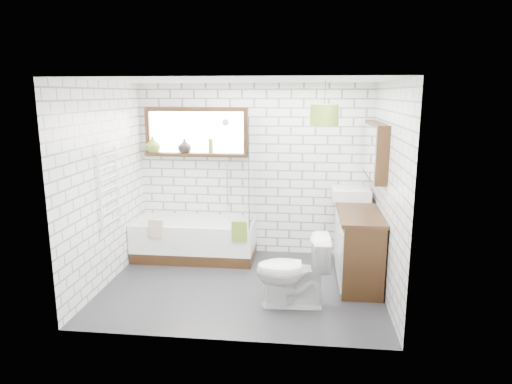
# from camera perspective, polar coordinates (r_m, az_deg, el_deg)

# --- Properties ---
(floor) EXTENTS (3.40, 2.60, 0.01)m
(floor) POSITION_cam_1_polar(r_m,az_deg,el_deg) (5.83, -1.71, -11.65)
(floor) COLOR #242427
(floor) RESTS_ON ground
(ceiling) EXTENTS (3.40, 2.60, 0.01)m
(ceiling) POSITION_cam_1_polar(r_m,az_deg,el_deg) (5.34, -1.89, 13.83)
(ceiling) COLOR white
(ceiling) RESTS_ON ground
(wall_back) EXTENTS (3.40, 0.01, 2.50)m
(wall_back) POSITION_cam_1_polar(r_m,az_deg,el_deg) (6.72, -0.21, 2.76)
(wall_back) COLOR white
(wall_back) RESTS_ON ground
(wall_front) EXTENTS (3.40, 0.01, 2.50)m
(wall_front) POSITION_cam_1_polar(r_m,az_deg,el_deg) (4.19, -4.34, -3.08)
(wall_front) COLOR white
(wall_front) RESTS_ON ground
(wall_left) EXTENTS (0.01, 2.60, 2.50)m
(wall_left) POSITION_cam_1_polar(r_m,az_deg,el_deg) (5.93, -18.33, 0.87)
(wall_left) COLOR white
(wall_left) RESTS_ON ground
(wall_right) EXTENTS (0.01, 2.60, 2.50)m
(wall_right) POSITION_cam_1_polar(r_m,az_deg,el_deg) (5.47, 16.16, 0.09)
(wall_right) COLOR white
(wall_right) RESTS_ON ground
(window) EXTENTS (1.52, 0.16, 0.68)m
(window) POSITION_cam_1_polar(r_m,az_deg,el_deg) (6.76, -7.50, 7.41)
(window) COLOR black
(window) RESTS_ON wall_back
(towel_radiator) EXTENTS (0.06, 0.52, 1.00)m
(towel_radiator) POSITION_cam_1_polar(r_m,az_deg,el_deg) (5.92, -17.90, 0.38)
(towel_radiator) COLOR white
(towel_radiator) RESTS_ON wall_left
(mirror_cabinet) EXTENTS (0.16, 1.20, 0.70)m
(mirror_cabinet) POSITION_cam_1_polar(r_m,az_deg,el_deg) (5.98, 14.64, 5.06)
(mirror_cabinet) COLOR black
(mirror_cabinet) RESTS_ON wall_right
(shower_riser) EXTENTS (0.02, 0.02, 1.30)m
(shower_riser) POSITION_cam_1_polar(r_m,az_deg,el_deg) (6.72, -3.65, 3.60)
(shower_riser) COLOR silver
(shower_riser) RESTS_ON wall_back
(bathtub) EXTENTS (1.73, 0.76, 0.56)m
(bathtub) POSITION_cam_1_polar(r_m,az_deg,el_deg) (6.73, -7.64, -5.86)
(bathtub) COLOR white
(bathtub) RESTS_ON floor
(shower_screen) EXTENTS (0.02, 0.72, 1.50)m
(shower_screen) POSITION_cam_1_polar(r_m,az_deg,el_deg) (6.33, -0.47, 2.71)
(shower_screen) COLOR white
(shower_screen) RESTS_ON bathtub
(towel_green) EXTENTS (0.20, 0.06, 0.28)m
(towel_green) POSITION_cam_1_polar(r_m,az_deg,el_deg) (6.16, -2.09, -4.94)
(towel_green) COLOR #5C7B24
(towel_green) RESTS_ON bathtub
(towel_beige) EXTENTS (0.20, 0.05, 0.26)m
(towel_beige) POSITION_cam_1_polar(r_m,az_deg,el_deg) (6.43, -12.42, -4.49)
(towel_beige) COLOR tan
(towel_beige) RESTS_ON bathtub
(vanity) EXTENTS (0.52, 1.61, 0.92)m
(vanity) POSITION_cam_1_polar(r_m,az_deg,el_deg) (6.10, 12.52, -6.15)
(vanity) COLOR black
(vanity) RESTS_ON floor
(basin) EXTENTS (0.52, 0.45, 0.15)m
(basin) POSITION_cam_1_polar(r_m,az_deg,el_deg) (6.44, 11.75, -0.22)
(basin) COLOR white
(basin) RESTS_ON vanity
(tap) EXTENTS (0.04, 0.04, 0.18)m
(tap) POSITION_cam_1_polar(r_m,az_deg,el_deg) (6.44, 13.19, 0.31)
(tap) COLOR silver
(tap) RESTS_ON vanity
(toilet) EXTENTS (0.50, 0.83, 0.83)m
(toilet) POSITION_cam_1_polar(r_m,az_deg,el_deg) (5.19, 4.57, -9.79)
(toilet) COLOR white
(toilet) RESTS_ON floor
(vase_olive) EXTENTS (0.27, 0.27, 0.24)m
(vase_olive) POSITION_cam_1_polar(r_m,az_deg,el_deg) (6.93, -12.76, 5.66)
(vase_olive) COLOR olive
(vase_olive) RESTS_ON window
(vase_dark) EXTENTS (0.23, 0.23, 0.21)m
(vase_dark) POSITION_cam_1_polar(r_m,az_deg,el_deg) (6.79, -8.93, 5.58)
(vase_dark) COLOR black
(vase_dark) RESTS_ON window
(bottle) EXTENTS (0.07, 0.07, 0.21)m
(bottle) POSITION_cam_1_polar(r_m,az_deg,el_deg) (6.70, -5.67, 5.57)
(bottle) COLOR olive
(bottle) RESTS_ON window
(pendant) EXTENTS (0.35, 0.35, 0.26)m
(pendant) POSITION_cam_1_polar(r_m,az_deg,el_deg) (5.67, 8.54, 9.52)
(pendant) COLOR #5C7B24
(pendant) RESTS_ON ceiling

